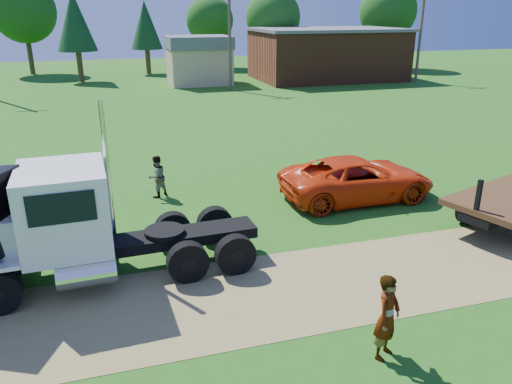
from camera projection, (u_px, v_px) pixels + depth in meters
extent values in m
plane|color=#275813|center=(324.00, 284.00, 13.94)|extent=(140.00, 140.00, 0.00)
cube|color=olive|center=(324.00, 283.00, 13.94)|extent=(120.00, 4.20, 0.01)
cube|color=black|center=(120.00, 245.00, 14.28)|extent=(8.05, 1.38, 0.32)
cylinder|color=black|center=(8.00, 253.00, 14.42)|extent=(1.19, 0.43, 1.18)
cylinder|color=black|center=(8.00, 253.00, 14.42)|extent=(0.43, 0.41, 0.41)
cylinder|color=black|center=(188.00, 262.00, 13.89)|extent=(1.19, 0.43, 1.18)
cylinder|color=black|center=(188.00, 262.00, 13.89)|extent=(0.43, 0.41, 0.41)
cylinder|color=black|center=(173.00, 230.00, 15.92)|extent=(1.19, 0.43, 1.18)
cylinder|color=black|center=(173.00, 230.00, 15.92)|extent=(0.43, 0.41, 0.41)
cylinder|color=black|center=(235.00, 254.00, 14.32)|extent=(1.19, 0.43, 1.18)
cylinder|color=black|center=(235.00, 254.00, 14.32)|extent=(0.43, 0.41, 0.41)
cylinder|color=black|center=(215.00, 224.00, 16.35)|extent=(1.19, 0.43, 1.18)
cylinder|color=black|center=(215.00, 224.00, 16.35)|extent=(0.43, 0.41, 0.41)
cube|color=silver|center=(65.00, 208.00, 13.40)|extent=(2.36, 2.66, 2.24)
cube|color=black|center=(17.00, 196.00, 12.90)|extent=(0.15, 2.14, 0.91)
cube|color=black|center=(61.00, 208.00, 12.09)|extent=(1.60, 0.12, 0.80)
cube|color=black|center=(63.00, 177.00, 14.38)|extent=(1.60, 0.12, 0.80)
cube|color=silver|center=(3.00, 231.00, 14.18)|extent=(1.30, 0.54, 0.11)
cylinder|color=silver|center=(87.00, 274.00, 12.93)|extent=(1.52, 0.71, 0.64)
cylinder|color=silver|center=(109.00, 187.00, 14.21)|extent=(0.16, 0.16, 4.91)
cylinder|color=black|center=(164.00, 231.00, 14.59)|extent=(1.23, 1.23, 0.13)
cylinder|color=black|center=(4.00, 260.00, 14.10)|extent=(1.12, 0.74, 1.07)
cylinder|color=black|center=(4.00, 260.00, 14.10)|extent=(0.49, 0.48, 0.37)
imported|color=red|center=(357.00, 179.00, 19.88)|extent=(6.20, 2.94, 1.71)
cylinder|color=black|center=(468.00, 209.00, 17.71)|extent=(1.15, 0.66, 1.10)
cube|color=black|center=(478.00, 196.00, 15.60)|extent=(0.17, 0.17, 1.10)
imported|color=#999999|center=(387.00, 317.00, 10.71)|extent=(0.87, 0.81, 1.99)
imported|color=#999999|center=(157.00, 177.00, 20.10)|extent=(1.05, 0.99, 1.72)
cube|color=brown|center=(327.00, 55.00, 53.88)|extent=(15.00, 10.00, 5.00)
cube|color=#595A5E|center=(328.00, 29.00, 52.97)|extent=(15.40, 10.40, 0.30)
cube|color=tan|center=(199.00, 66.00, 50.35)|extent=(6.00, 5.00, 3.60)
cube|color=#595A5E|center=(198.00, 42.00, 49.55)|extent=(6.20, 5.40, 1.20)
cylinder|color=#463328|center=(230.00, 40.00, 45.46)|extent=(0.28, 0.28, 9.00)
cylinder|color=#463328|center=(420.00, 37.00, 50.85)|extent=(0.28, 0.28, 9.00)
cylinder|color=#362B16|center=(31.00, 58.00, 58.00)|extent=(0.56, 0.56, 3.76)
sphere|color=#124210|center=(24.00, 11.00, 56.24)|extent=(7.09, 7.09, 7.09)
cylinder|color=#362B16|center=(148.00, 61.00, 58.39)|extent=(0.56, 0.56, 2.87)
cone|color=#103715|center=(145.00, 25.00, 56.99)|extent=(3.60, 3.60, 5.32)
cylinder|color=#362B16|center=(211.00, 55.00, 64.51)|extent=(0.56, 0.56, 3.16)
sphere|color=#124210|center=(210.00, 20.00, 63.03)|extent=(5.96, 5.96, 5.96)
cylinder|color=#362B16|center=(273.00, 58.00, 59.94)|extent=(0.56, 0.56, 3.38)
sphere|color=#124210|center=(273.00, 17.00, 58.35)|extent=(6.38, 6.38, 6.38)
cylinder|color=#362B16|center=(384.00, 53.00, 63.73)|extent=(0.56, 0.56, 3.75)
sphere|color=#124210|center=(388.00, 11.00, 61.97)|extent=(7.06, 7.06, 7.06)
cylinder|color=#362B16|center=(80.00, 66.00, 51.88)|extent=(0.56, 0.56, 3.17)
cone|color=#103715|center=(75.00, 21.00, 50.33)|extent=(3.99, 3.99, 5.89)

